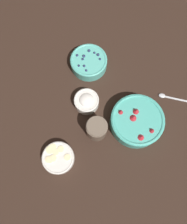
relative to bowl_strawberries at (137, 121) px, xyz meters
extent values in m
plane|color=black|center=(0.06, -0.12, -0.04)|extent=(4.00, 4.00, 0.00)
cylinder|color=#47AD9E|center=(0.00, 0.00, -0.01)|extent=(0.23, 0.23, 0.07)
torus|color=#47AD9E|center=(0.00, 0.00, 0.02)|extent=(0.23, 0.23, 0.02)
cylinder|color=red|center=(0.00, 0.00, 0.01)|extent=(0.18, 0.18, 0.02)
cone|color=red|center=(0.06, 0.05, 0.03)|extent=(0.05, 0.05, 0.02)
cone|color=red|center=(0.01, 0.07, 0.03)|extent=(0.03, 0.03, 0.03)
cone|color=red|center=(0.01, -0.08, 0.03)|extent=(0.03, 0.03, 0.02)
cone|color=red|center=(0.01, -0.02, 0.03)|extent=(0.04, 0.04, 0.03)
cone|color=red|center=(-0.03, -0.02, 0.04)|extent=(0.04, 0.04, 0.03)
cylinder|color=#56B7A8|center=(-0.13, -0.33, -0.02)|extent=(0.17, 0.17, 0.05)
torus|color=#56B7A8|center=(-0.13, -0.33, 0.01)|extent=(0.17, 0.17, 0.01)
cylinder|color=#23284C|center=(-0.13, -0.33, 0.00)|extent=(0.14, 0.14, 0.02)
sphere|color=#23284C|center=(-0.18, -0.33, 0.01)|extent=(0.01, 0.01, 0.01)
sphere|color=#23284C|center=(-0.09, -0.33, 0.01)|extent=(0.01, 0.01, 0.01)
sphere|color=#23284C|center=(-0.14, -0.36, 0.01)|extent=(0.01, 0.01, 0.01)
sphere|color=#23284C|center=(-0.17, -0.36, 0.01)|extent=(0.01, 0.01, 0.01)
sphere|color=#23284C|center=(-0.08, -0.35, 0.01)|extent=(0.01, 0.01, 0.01)
sphere|color=#23284C|center=(-0.12, -0.39, 0.01)|extent=(0.01, 0.01, 0.01)
sphere|color=#23284C|center=(-0.08, -0.31, 0.01)|extent=(0.01, 0.01, 0.01)
sphere|color=#23284C|center=(-0.16, -0.29, 0.01)|extent=(0.01, 0.01, 0.01)
sphere|color=#23284C|center=(-0.12, -0.36, 0.01)|extent=(0.01, 0.01, 0.01)
sphere|color=#23284C|center=(-0.18, -0.31, 0.01)|extent=(0.01, 0.01, 0.01)
cylinder|color=silver|center=(0.31, -0.20, -0.02)|extent=(0.13, 0.13, 0.04)
torus|color=silver|center=(0.31, -0.20, 0.00)|extent=(0.13, 0.13, 0.01)
cylinder|color=beige|center=(0.31, -0.20, -0.01)|extent=(0.11, 0.11, 0.01)
cylinder|color=beige|center=(0.32, -0.21, 0.00)|extent=(0.03, 0.03, 0.01)
cylinder|color=beige|center=(0.34, -0.23, 0.00)|extent=(0.03, 0.03, 0.01)
cylinder|color=beige|center=(0.28, -0.21, 0.00)|extent=(0.03, 0.03, 0.01)
cylinder|color=beige|center=(0.30, -0.22, 0.00)|extent=(0.03, 0.03, 0.01)
cylinder|color=beige|center=(0.29, -0.17, 0.00)|extent=(0.03, 0.03, 0.01)
cylinder|color=beige|center=(0.29, -0.24, 0.00)|extent=(0.03, 0.03, 0.01)
cylinder|color=beige|center=(0.34, -0.22, 0.00)|extent=(0.03, 0.03, 0.01)
cylinder|color=beige|center=(0.30, -0.24, 0.00)|extent=(0.03, 0.03, 0.01)
cylinder|color=silver|center=(0.04, -0.23, -0.02)|extent=(0.11, 0.11, 0.05)
torus|color=silver|center=(0.04, -0.23, 0.01)|extent=(0.11, 0.11, 0.01)
cylinder|color=white|center=(0.04, -0.23, 0.00)|extent=(0.09, 0.09, 0.01)
ellipsoid|color=white|center=(0.04, -0.23, 0.01)|extent=(0.07, 0.07, 0.03)
cylinder|color=brown|center=(0.12, -0.13, 0.01)|extent=(0.09, 0.09, 0.10)
cylinder|color=#3D2316|center=(0.12, -0.13, 0.00)|extent=(0.07, 0.07, 0.07)
cylinder|color=brown|center=(0.12, -0.13, 0.06)|extent=(0.08, 0.08, 0.01)
cube|color=silver|center=(-0.20, 0.10, -0.04)|extent=(0.04, 0.11, 0.01)
ellipsoid|color=silver|center=(-0.18, 0.04, -0.04)|extent=(0.03, 0.04, 0.01)
camera|label=1|loc=(0.30, -0.03, 0.91)|focal=35.00mm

